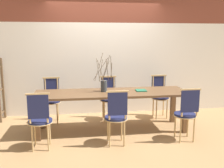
{
  "coord_description": "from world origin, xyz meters",
  "views": [
    {
      "loc": [
        -0.63,
        -4.47,
        1.72
      ],
      "look_at": [
        0.0,
        0.0,
        0.89
      ],
      "focal_mm": 40.0,
      "sensor_mm": 36.0,
      "label": 1
    }
  ],
  "objects_px": {
    "vase_centerpiece": "(104,85)",
    "chair_far_center": "(160,94)",
    "chair_near_center": "(186,112)",
    "dining_table": "(112,97)",
    "book_stack": "(141,90)"
  },
  "relations": [
    {
      "from": "vase_centerpiece",
      "to": "chair_far_center",
      "type": "bearing_deg",
      "value": 25.32
    },
    {
      "from": "chair_near_center",
      "to": "chair_far_center",
      "type": "bearing_deg",
      "value": 90.17
    },
    {
      "from": "chair_near_center",
      "to": "dining_table",
      "type": "bearing_deg",
      "value": 149.8
    },
    {
      "from": "dining_table",
      "to": "chair_near_center",
      "type": "height_order",
      "value": "chair_near_center"
    },
    {
      "from": "dining_table",
      "to": "chair_near_center",
      "type": "xyz_separation_m",
      "value": [
        1.16,
        -0.68,
        -0.14
      ]
    },
    {
      "from": "chair_far_center",
      "to": "book_stack",
      "type": "xyz_separation_m",
      "value": [
        -0.6,
        -0.66,
        0.24
      ]
    },
    {
      "from": "dining_table",
      "to": "chair_far_center",
      "type": "distance_m",
      "value": 1.35
    },
    {
      "from": "vase_centerpiece",
      "to": "book_stack",
      "type": "bearing_deg",
      "value": -3.31
    },
    {
      "from": "vase_centerpiece",
      "to": "book_stack",
      "type": "relative_size",
      "value": 3.57
    },
    {
      "from": "vase_centerpiece",
      "to": "book_stack",
      "type": "xyz_separation_m",
      "value": [
        0.7,
        -0.04,
        -0.12
      ]
    },
    {
      "from": "dining_table",
      "to": "vase_centerpiece",
      "type": "relative_size",
      "value": 4.0
    },
    {
      "from": "chair_far_center",
      "to": "vase_centerpiece",
      "type": "relative_size",
      "value": 1.3
    },
    {
      "from": "chair_near_center",
      "to": "book_stack",
      "type": "height_order",
      "value": "chair_near_center"
    },
    {
      "from": "dining_table",
      "to": "chair_far_center",
      "type": "bearing_deg",
      "value": 30.29
    },
    {
      "from": "chair_near_center",
      "to": "vase_centerpiece",
      "type": "bearing_deg",
      "value": 150.57
    }
  ]
}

